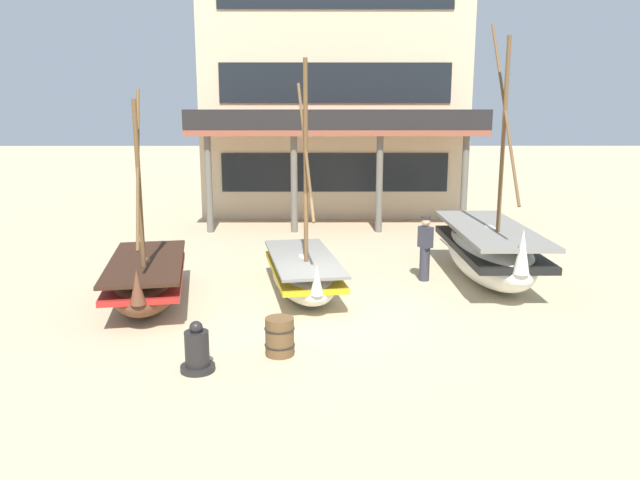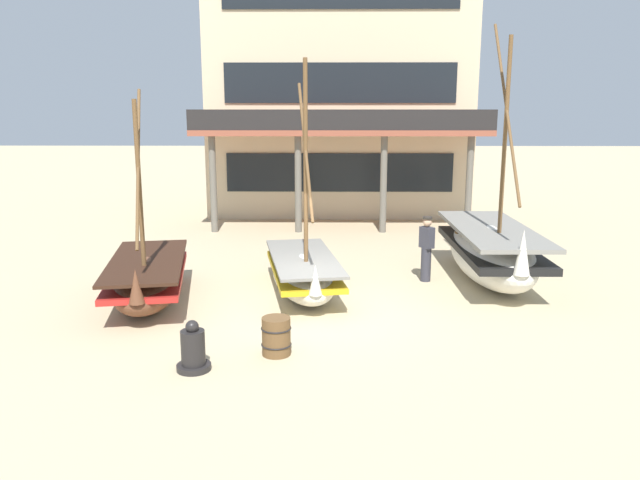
# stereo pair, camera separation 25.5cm
# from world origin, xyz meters

# --- Properties ---
(ground_plane) EXTENTS (120.00, 120.00, 0.00)m
(ground_plane) POSITION_xyz_m (0.00, 0.00, 0.00)
(ground_plane) COLOR tan
(fishing_boat_near_left) EXTENTS (2.12, 4.23, 5.45)m
(fishing_boat_near_left) POSITION_xyz_m (-0.40, 1.37, 0.53)
(fishing_boat_near_left) COLOR silver
(fishing_boat_near_left) RESTS_ON ground
(fishing_boat_centre_large) EXTENTS (1.87, 5.33, 6.44)m
(fishing_boat_centre_large) POSITION_xyz_m (4.36, 2.53, 0.78)
(fishing_boat_centre_large) COLOR silver
(fishing_boat_centre_large) RESTS_ON ground
(fishing_boat_far_right) EXTENTS (2.34, 4.48, 4.81)m
(fishing_boat_far_right) POSITION_xyz_m (-3.96, 0.68, 0.56)
(fishing_boat_far_right) COLOR brown
(fishing_boat_far_right) RESTS_ON ground
(fisherman_by_hull) EXTENTS (0.39, 0.42, 1.68)m
(fisherman_by_hull) POSITION_xyz_m (2.71, 2.53, 0.83)
(fisherman_by_hull) COLOR #33333D
(fisherman_by_hull) RESTS_ON ground
(capstan_winch) EXTENTS (0.59, 0.59, 0.89)m
(capstan_winch) POSITION_xyz_m (-2.11, -3.12, 0.35)
(capstan_winch) COLOR black
(capstan_winch) RESTS_ON ground
(wooden_barrel) EXTENTS (0.56, 0.56, 0.70)m
(wooden_barrel) POSITION_xyz_m (-0.75, -2.43, 0.35)
(wooden_barrel) COLOR brown
(wooden_barrel) RESTS_ON ground
(harbor_building_main) EXTENTS (11.01, 9.22, 10.57)m
(harbor_building_main) POSITION_xyz_m (0.63, 14.50, 5.28)
(harbor_building_main) COLOR beige
(harbor_building_main) RESTS_ON ground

